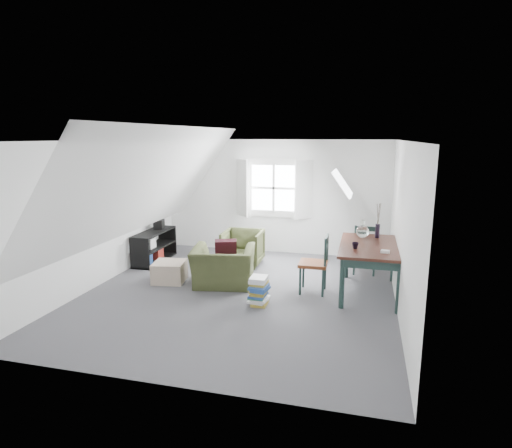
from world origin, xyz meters
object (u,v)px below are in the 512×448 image
(dining_chair_far, at_px, (365,248))
(dining_chair_near, at_px, (316,263))
(armchair_far, at_px, (243,265))
(dining_table, at_px, (371,251))
(ottoman, at_px, (170,272))
(media_shelf, at_px, (153,248))
(armchair_near, at_px, (224,285))
(magazine_stack, at_px, (259,291))

(dining_chair_far, relative_size, dining_chair_near, 0.98)
(armchair_far, xyz_separation_m, dining_table, (2.48, -1.04, 0.72))
(armchair_far, distance_m, ottoman, 1.65)
(dining_chair_far, bearing_deg, armchair_far, -4.75)
(dining_chair_far, height_order, media_shelf, dining_chair_far)
(armchair_near, distance_m, dining_chair_far, 2.75)
(armchair_near, distance_m, armchair_far, 1.26)
(media_shelf, bearing_deg, dining_chair_far, 0.79)
(armchair_near, relative_size, armchair_far, 1.33)
(ottoman, height_order, magazine_stack, magazine_stack)
(armchair_near, bearing_deg, ottoman, -7.16)
(armchair_far, bearing_deg, dining_chair_near, -38.50)
(ottoman, relative_size, media_shelf, 0.43)
(armchair_near, distance_m, dining_chair_near, 1.67)
(media_shelf, xyz_separation_m, magazine_stack, (2.68, -1.70, -0.07))
(dining_chair_far, xyz_separation_m, dining_chair_near, (-0.78, -1.24, 0.01))
(dining_chair_near, distance_m, media_shelf, 3.60)
(magazine_stack, bearing_deg, ottoman, 160.55)
(dining_chair_near, bearing_deg, dining_table, 101.33)
(dining_chair_near, xyz_separation_m, magazine_stack, (-0.78, -0.75, -0.29))
(dining_chair_far, height_order, dining_chair_near, dining_chair_near)
(dining_table, height_order, media_shelf, dining_table)
(dining_chair_near, bearing_deg, ottoman, -86.83)
(dining_table, relative_size, dining_chair_near, 1.70)
(ottoman, height_order, dining_table, dining_table)
(armchair_near, xyz_separation_m, dining_chair_near, (1.59, 0.06, 0.51))
(ottoman, bearing_deg, armchair_far, 52.83)
(armchair_near, height_order, dining_chair_far, dining_chair_far)
(armchair_near, height_order, media_shelf, media_shelf)
(magazine_stack, bearing_deg, media_shelf, 147.65)
(armchair_far, height_order, dining_chair_near, dining_chair_near)
(armchair_far, relative_size, dining_chair_near, 0.81)
(armchair_far, height_order, ottoman, ottoman)
(ottoman, distance_m, magazine_stack, 1.93)
(ottoman, height_order, dining_chair_far, dining_chair_far)
(armchair_near, relative_size, dining_chair_far, 1.10)
(dining_chair_far, bearing_deg, media_shelf, -1.82)
(armchair_far, bearing_deg, dining_table, -24.41)
(ottoman, relative_size, magazine_stack, 1.24)
(armchair_near, bearing_deg, dining_chair_far, -161.47)
(ottoman, xyz_separation_m, magazine_stack, (1.82, -0.64, 0.04))
(dining_table, relative_size, media_shelf, 1.34)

